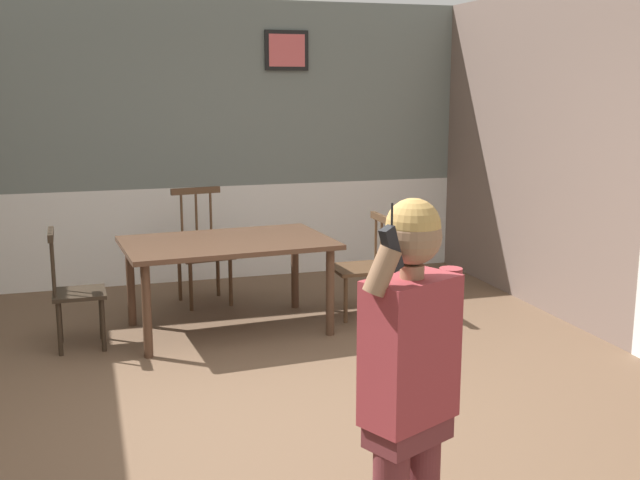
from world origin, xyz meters
TOP-DOWN VIEW (x-y plane):
  - ground_plane at (0.00, 0.00)m, footprint 8.00×8.00m
  - room_back_partition at (0.00, 3.64)m, footprint 5.92×0.17m
  - dining_table at (0.04, 1.81)m, footprint 1.76×1.19m
  - chair_near_window at (-0.03, 2.73)m, footprint 0.54×0.54m
  - chair_by_doorway at (-1.18, 1.72)m, footprint 0.41×0.41m
  - chair_at_table_head at (1.27, 1.90)m, footprint 0.47×0.47m
  - person_figure at (0.08, -1.89)m, footprint 0.47×0.34m

SIDE VIEW (x-z plane):
  - ground_plane at x=0.00m, z-range 0.00..0.00m
  - chair_at_table_head at x=1.27m, z-range 0.00..0.90m
  - chair_by_doorway at x=-1.18m, z-range -0.01..0.93m
  - chair_near_window at x=-0.03m, z-range -0.04..1.04m
  - dining_table at x=0.04m, z-range 0.30..1.07m
  - person_figure at x=0.08m, z-range 0.11..1.75m
  - room_back_partition at x=0.00m, z-range -0.05..2.83m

